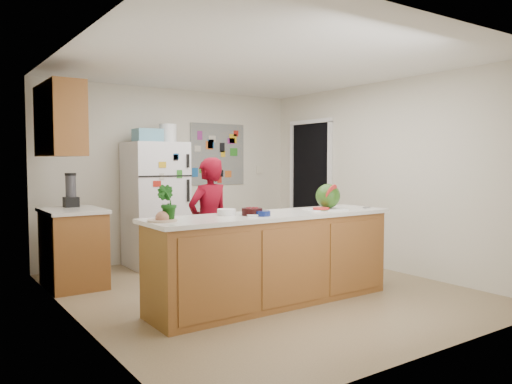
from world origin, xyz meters
TOP-DOWN VIEW (x-y plane):
  - floor at (0.00, 0.00)m, footprint 4.00×4.50m
  - wall_back at (0.00, 2.26)m, footprint 4.00×0.02m
  - wall_left at (-2.01, 0.00)m, footprint 0.02×4.50m
  - wall_right at (2.01, 0.00)m, footprint 0.02×4.50m
  - ceiling at (0.00, 0.00)m, footprint 4.00×4.50m
  - doorway at (1.99, 1.45)m, footprint 0.03×0.85m
  - peninsula_base at (-0.20, -0.50)m, footprint 2.60×0.62m
  - peninsula_top at (-0.20, -0.50)m, footprint 2.68×0.70m
  - side_counter_base at (-1.69, 1.35)m, footprint 0.60×0.80m
  - side_counter_top at (-1.69, 1.35)m, footprint 0.64×0.84m
  - upper_cabinets at (-1.82, 1.30)m, footprint 0.35×1.00m
  - refrigerator at (-0.45, 1.88)m, footprint 0.75×0.70m
  - fridge_top_bin at (-0.55, 1.88)m, footprint 0.35×0.28m
  - photo_collage at (0.75, 2.24)m, footprint 0.95×0.01m
  - person at (-0.47, 0.35)m, footprint 0.60×0.45m
  - blender_appliance at (-1.64, 1.60)m, footprint 0.12×0.12m
  - cutting_board at (0.49, -0.52)m, footprint 0.48×0.40m
  - watermelon at (0.55, -0.50)m, footprint 0.27×0.27m
  - watermelon_slice at (0.38, -0.57)m, footprint 0.17×0.17m
  - cherry_bowl at (-0.48, -0.52)m, footprint 0.26×0.26m
  - white_bowl at (-0.67, -0.37)m, footprint 0.20×0.20m
  - cobalt_bowl at (-0.42, -0.64)m, footprint 0.18×0.18m
  - plate at (-1.40, -0.49)m, footprint 0.32×0.32m
  - paper_towel at (-0.48, -0.58)m, footprint 0.20×0.19m
  - keys at (1.00, -0.64)m, footprint 0.10×0.06m
  - potted_plant at (-1.34, -0.45)m, footprint 0.22×0.22m

SIDE VIEW (x-z plane):
  - floor at x=0.00m, z-range -0.02..0.00m
  - side_counter_base at x=-1.69m, z-range 0.00..0.86m
  - peninsula_base at x=-0.20m, z-range 0.00..0.88m
  - person at x=-0.47m, z-range 0.00..1.49m
  - refrigerator at x=-0.45m, z-range 0.00..1.70m
  - side_counter_top at x=-1.69m, z-range 0.86..0.90m
  - peninsula_top at x=-0.20m, z-range 0.88..0.92m
  - cutting_board at x=0.49m, z-range 0.92..0.93m
  - keys at x=1.00m, z-range 0.92..0.93m
  - plate at x=-1.40m, z-range 0.92..0.94m
  - paper_towel at x=-0.48m, z-range 0.92..0.94m
  - watermelon_slice at x=0.38m, z-range 0.93..0.95m
  - cobalt_bowl at x=-0.42m, z-range 0.92..0.97m
  - white_bowl at x=-0.67m, z-range 0.92..0.98m
  - cherry_bowl at x=-0.48m, z-range 0.92..0.99m
  - doorway at x=1.99m, z-range 0.00..2.04m
  - watermelon at x=0.55m, z-range 0.93..1.20m
  - potted_plant at x=-1.34m, z-range 0.92..1.24m
  - blender_appliance at x=-1.64m, z-range 0.90..1.28m
  - wall_back at x=0.00m, z-range 0.00..2.50m
  - wall_left at x=-2.01m, z-range 0.00..2.50m
  - wall_right at x=2.01m, z-range 0.00..2.50m
  - photo_collage at x=0.75m, z-range 1.08..2.02m
  - fridge_top_bin at x=-0.55m, z-range 1.70..1.88m
  - upper_cabinets at x=-1.82m, z-range 1.50..2.30m
  - ceiling at x=0.00m, z-range 2.50..2.52m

